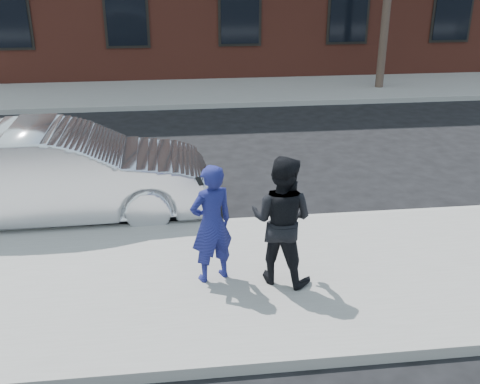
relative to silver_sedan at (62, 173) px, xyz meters
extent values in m
plane|color=black|center=(4.19, -2.30, -0.81)|extent=(100.00, 100.00, 0.00)
cube|color=gray|center=(4.19, -2.55, -0.74)|extent=(50.00, 3.50, 0.15)
cube|color=#999691|center=(4.19, -0.75, -0.74)|extent=(50.00, 0.10, 0.15)
cube|color=gray|center=(4.19, 8.95, -0.74)|extent=(50.00, 3.50, 0.15)
cube|color=#999691|center=(4.19, 7.15, -0.74)|extent=(50.00, 0.10, 0.15)
cube|color=black|center=(-3.31, 10.64, 1.39)|extent=(1.30, 0.06, 1.70)
cube|color=black|center=(8.09, 10.64, 1.39)|extent=(1.30, 0.06, 1.70)
cylinder|color=#362820|center=(8.69, 8.70, 1.44)|extent=(0.26, 0.26, 4.20)
imported|color=silver|center=(0.00, 0.00, 0.00)|extent=(4.97, 1.84, 1.62)
imported|color=navy|center=(2.32, -2.52, 0.15)|extent=(0.70, 0.59, 1.63)
cube|color=black|center=(2.19, -2.33, 0.68)|extent=(0.11, 0.14, 0.08)
imported|color=black|center=(3.22, -2.65, 0.21)|extent=(1.07, 1.00, 1.75)
cube|color=black|center=(3.18, -2.41, 0.35)|extent=(0.11, 0.15, 0.06)
camera|label=1|loc=(1.91, -9.05, 3.37)|focal=42.00mm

